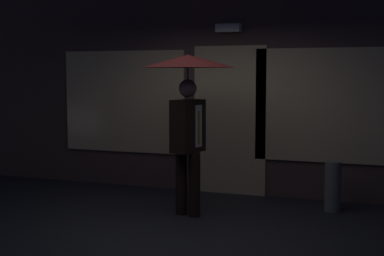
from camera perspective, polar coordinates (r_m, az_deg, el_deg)
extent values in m
plane|color=#26262B|center=(6.57, -1.79, -10.34)|extent=(18.00, 18.00, 0.00)
cube|color=brown|center=(8.55, 4.20, 8.38)|extent=(9.71, 0.30, 4.45)
cube|color=#F9D199|center=(8.41, 3.82, 0.77)|extent=(1.10, 0.04, 2.20)
cube|color=#F9D199|center=(9.05, -6.91, 2.67)|extent=(2.07, 0.04, 1.60)
cube|color=#F9D199|center=(8.10, 13.58, 2.22)|extent=(2.07, 0.04, 1.60)
cube|color=white|center=(8.33, 3.72, 10.02)|extent=(0.36, 0.16, 0.12)
cylinder|color=black|center=(7.23, -1.07, -5.55)|extent=(0.15, 0.15, 0.81)
cylinder|color=black|center=(7.12, 0.24, -5.73)|extent=(0.15, 0.15, 0.81)
cube|color=black|center=(7.07, -0.43, 0.21)|extent=(0.35, 0.50, 0.66)
cube|color=silver|center=(7.06, 0.62, 0.20)|extent=(0.05, 0.14, 0.53)
cube|color=#B28C19|center=(7.06, 0.62, 0.04)|extent=(0.04, 0.05, 0.42)
sphere|color=tan|center=(7.04, -0.43, 4.02)|extent=(0.22, 0.22, 0.22)
cylinder|color=slate|center=(7.04, -0.43, 3.93)|extent=(0.02, 0.02, 0.85)
cone|color=#4C0C0C|center=(7.04, -0.43, 6.76)|extent=(1.16, 1.16, 0.16)
cylinder|color=slate|center=(7.62, 14.00, -5.75)|extent=(0.21, 0.21, 0.66)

